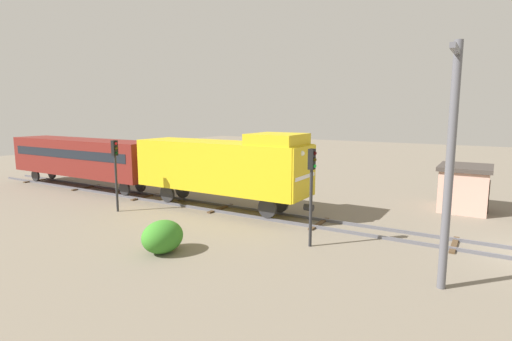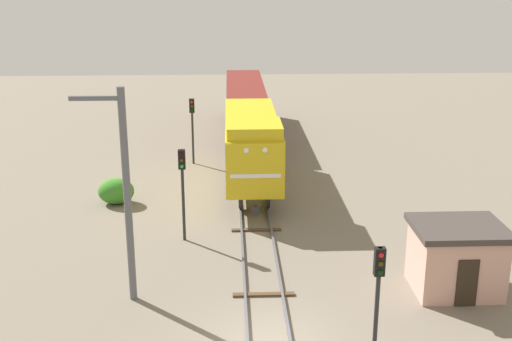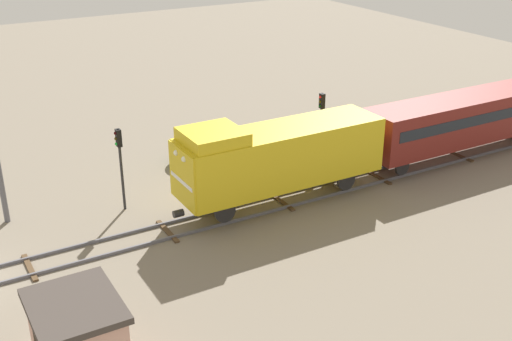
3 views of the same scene
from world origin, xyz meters
name	(u,v)px [view 1 (image 1 of 3)]	position (x,y,z in m)	size (l,w,h in m)	color
locomotive	(223,165)	(0.00, 15.94, 2.77)	(2.90, 11.60, 4.60)	gold
passenger_car_leading	(83,156)	(0.00, 29.28, 2.52)	(2.84, 14.00, 3.66)	maroon
traffic_signal_mid	(312,179)	(-3.40, 8.76, 3.03)	(0.32, 0.34, 4.38)	#262628
traffic_signal_far	(115,162)	(-3.60, 21.18, 2.97)	(0.32, 0.34, 4.28)	#262628
catenary_mast	(450,162)	(-5.06, 3.23, 4.35)	(1.94, 0.28, 8.21)	#595960
relay_hut	(464,188)	(7.50, 3.41, 1.39)	(3.50, 2.90, 2.74)	#D19E8C
bush_mid	(163,237)	(-7.37, 13.85, 0.70)	(1.92, 1.57, 1.40)	#377F26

